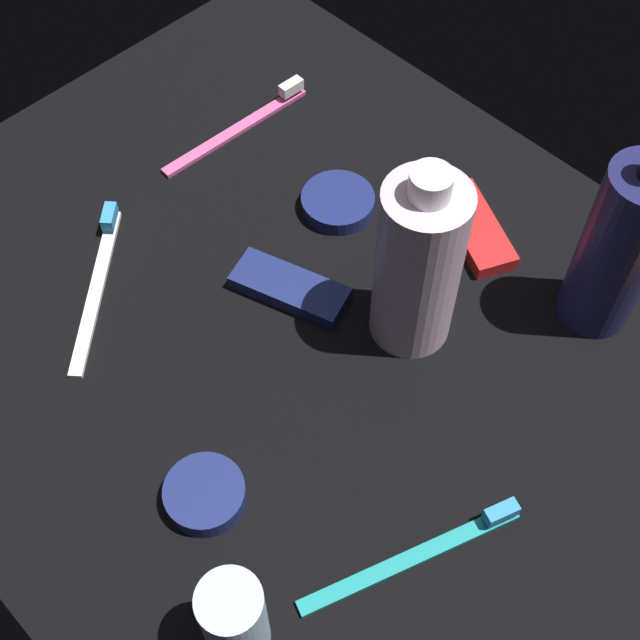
{
  "coord_description": "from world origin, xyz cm",
  "views": [
    {
      "loc": [
        28.67,
        -28.41,
        63.37
      ],
      "look_at": [
        0.0,
        0.0,
        3.0
      ],
      "focal_mm": 48.99,
      "sensor_mm": 36.0,
      "label": 1
    }
  ],
  "objects_px": {
    "toothbrush_white": "(98,277)",
    "cream_tin_left": "(338,202)",
    "bodywash_bottle": "(418,265)",
    "snack_bar_navy": "(290,288)",
    "lotion_bottle": "(619,248)",
    "deodorant_stick": "(234,620)",
    "toothbrush_pink": "(244,122)",
    "snack_bar_red": "(474,228)",
    "toothbrush_teal": "(424,551)",
    "cream_tin_right": "(205,494)"
  },
  "relations": [
    {
      "from": "snack_bar_red",
      "to": "cream_tin_left",
      "type": "height_order",
      "value": "same"
    },
    {
      "from": "deodorant_stick",
      "to": "toothbrush_pink",
      "type": "relative_size",
      "value": 0.51
    },
    {
      "from": "lotion_bottle",
      "to": "toothbrush_pink",
      "type": "relative_size",
      "value": 1.1
    },
    {
      "from": "lotion_bottle",
      "to": "bodywash_bottle",
      "type": "relative_size",
      "value": 1.04
    },
    {
      "from": "lotion_bottle",
      "to": "toothbrush_pink",
      "type": "distance_m",
      "value": 0.4
    },
    {
      "from": "toothbrush_pink",
      "to": "cream_tin_right",
      "type": "xyz_separation_m",
      "value": [
        0.28,
        -0.29,
        0.0
      ]
    },
    {
      "from": "toothbrush_pink",
      "to": "cream_tin_right",
      "type": "height_order",
      "value": "toothbrush_pink"
    },
    {
      "from": "bodywash_bottle",
      "to": "toothbrush_white",
      "type": "distance_m",
      "value": 0.29
    },
    {
      "from": "toothbrush_white",
      "to": "cream_tin_left",
      "type": "distance_m",
      "value": 0.23
    },
    {
      "from": "lotion_bottle",
      "to": "snack_bar_red",
      "type": "distance_m",
      "value": 0.15
    },
    {
      "from": "bodywash_bottle",
      "to": "deodorant_stick",
      "type": "height_order",
      "value": "bodywash_bottle"
    },
    {
      "from": "toothbrush_white",
      "to": "cream_tin_right",
      "type": "distance_m",
      "value": 0.24
    },
    {
      "from": "toothbrush_pink",
      "to": "cream_tin_left",
      "type": "height_order",
      "value": "toothbrush_pink"
    },
    {
      "from": "deodorant_stick",
      "to": "snack_bar_navy",
      "type": "relative_size",
      "value": 0.89
    },
    {
      "from": "toothbrush_teal",
      "to": "snack_bar_navy",
      "type": "distance_m",
      "value": 0.26
    },
    {
      "from": "bodywash_bottle",
      "to": "snack_bar_navy",
      "type": "height_order",
      "value": "bodywash_bottle"
    },
    {
      "from": "toothbrush_white",
      "to": "toothbrush_pink",
      "type": "relative_size",
      "value": 0.78
    },
    {
      "from": "cream_tin_left",
      "to": "cream_tin_right",
      "type": "xyz_separation_m",
      "value": [
        0.14,
        -0.28,
        0.0
      ]
    },
    {
      "from": "toothbrush_pink",
      "to": "cream_tin_left",
      "type": "relative_size",
      "value": 2.57
    },
    {
      "from": "toothbrush_pink",
      "to": "bodywash_bottle",
      "type": "bearing_deg",
      "value": -12.34
    },
    {
      "from": "deodorant_stick",
      "to": "toothbrush_teal",
      "type": "bearing_deg",
      "value": 69.56
    },
    {
      "from": "toothbrush_teal",
      "to": "toothbrush_pink",
      "type": "xyz_separation_m",
      "value": [
        -0.43,
        0.21,
        0.0
      ]
    },
    {
      "from": "lotion_bottle",
      "to": "bodywash_bottle",
      "type": "bearing_deg",
      "value": -129.04
    },
    {
      "from": "lotion_bottle",
      "to": "deodorant_stick",
      "type": "distance_m",
      "value": 0.41
    },
    {
      "from": "snack_bar_navy",
      "to": "snack_bar_red",
      "type": "xyz_separation_m",
      "value": [
        0.07,
        0.17,
        0.0
      ]
    },
    {
      "from": "snack_bar_navy",
      "to": "snack_bar_red",
      "type": "distance_m",
      "value": 0.18
    },
    {
      "from": "toothbrush_pink",
      "to": "snack_bar_red",
      "type": "bearing_deg",
      "value": 12.86
    },
    {
      "from": "bodywash_bottle",
      "to": "toothbrush_teal",
      "type": "relative_size",
      "value": 1.1
    },
    {
      "from": "toothbrush_white",
      "to": "toothbrush_pink",
      "type": "height_order",
      "value": "same"
    },
    {
      "from": "bodywash_bottle",
      "to": "deodorant_stick",
      "type": "relative_size",
      "value": 2.06
    },
    {
      "from": "snack_bar_navy",
      "to": "toothbrush_teal",
      "type": "bearing_deg",
      "value": -39.84
    },
    {
      "from": "deodorant_stick",
      "to": "cream_tin_right",
      "type": "height_order",
      "value": "deodorant_stick"
    },
    {
      "from": "toothbrush_white",
      "to": "cream_tin_right",
      "type": "relative_size",
      "value": 2.26
    },
    {
      "from": "bodywash_bottle",
      "to": "snack_bar_red",
      "type": "height_order",
      "value": "bodywash_bottle"
    },
    {
      "from": "toothbrush_white",
      "to": "cream_tin_left",
      "type": "relative_size",
      "value": 2.02
    },
    {
      "from": "toothbrush_pink",
      "to": "cream_tin_right",
      "type": "relative_size",
      "value": 2.88
    },
    {
      "from": "bodywash_bottle",
      "to": "snack_bar_navy",
      "type": "xyz_separation_m",
      "value": [
        -0.1,
        -0.05,
        -0.08
      ]
    },
    {
      "from": "toothbrush_teal",
      "to": "snack_bar_navy",
      "type": "relative_size",
      "value": 1.66
    },
    {
      "from": "snack_bar_red",
      "to": "cream_tin_left",
      "type": "distance_m",
      "value": 0.13
    },
    {
      "from": "lotion_bottle",
      "to": "cream_tin_right",
      "type": "bearing_deg",
      "value": -106.36
    },
    {
      "from": "deodorant_stick",
      "to": "snack_bar_navy",
      "type": "distance_m",
      "value": 0.3
    },
    {
      "from": "deodorant_stick",
      "to": "bodywash_bottle",
      "type": "bearing_deg",
      "value": 108.32
    },
    {
      "from": "toothbrush_teal",
      "to": "snack_bar_navy",
      "type": "xyz_separation_m",
      "value": [
        -0.24,
        0.09,
        0.0
      ]
    },
    {
      "from": "cream_tin_left",
      "to": "cream_tin_right",
      "type": "bearing_deg",
      "value": -64.26
    },
    {
      "from": "deodorant_stick",
      "to": "cream_tin_right",
      "type": "xyz_separation_m",
      "value": [
        -0.1,
        0.05,
        -0.04
      ]
    },
    {
      "from": "bodywash_bottle",
      "to": "snack_bar_navy",
      "type": "distance_m",
      "value": 0.14
    },
    {
      "from": "toothbrush_white",
      "to": "snack_bar_navy",
      "type": "height_order",
      "value": "toothbrush_white"
    },
    {
      "from": "lotion_bottle",
      "to": "cream_tin_left",
      "type": "distance_m",
      "value": 0.26
    },
    {
      "from": "lotion_bottle",
      "to": "snack_bar_navy",
      "type": "bearing_deg",
      "value": -138.62
    },
    {
      "from": "snack_bar_red",
      "to": "snack_bar_navy",
      "type": "bearing_deg",
      "value": -86.73
    }
  ]
}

